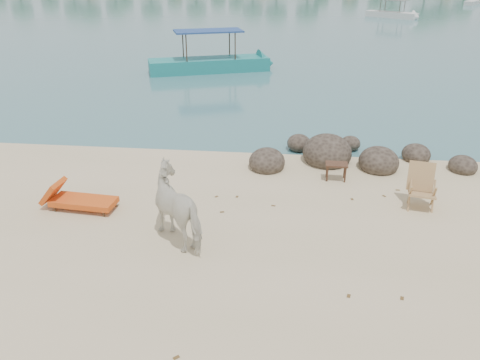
# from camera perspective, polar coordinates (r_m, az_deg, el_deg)

# --- Properties ---
(boulders) EXTENTS (6.29, 2.80, 1.05)m
(boulders) POSITION_cam_1_polar(r_m,az_deg,el_deg) (13.76, 12.42, 2.79)
(boulders) COLOR #2C241D
(boulders) RESTS_ON ground
(cow) EXTENTS (1.87, 1.83, 1.52)m
(cow) POSITION_cam_1_polar(r_m,az_deg,el_deg) (9.61, -7.13, -3.27)
(cow) COLOR silver
(cow) RESTS_ON ground
(side_table) EXTENTS (0.58, 0.38, 0.46)m
(side_table) POSITION_cam_1_polar(r_m,az_deg,el_deg) (12.59, 11.61, 0.88)
(side_table) COLOR #372216
(side_table) RESTS_ON ground
(lounge_chair) EXTENTS (1.92, 0.82, 0.56)m
(lounge_chair) POSITION_cam_1_polar(r_m,az_deg,el_deg) (11.47, -18.54, -2.23)
(lounge_chair) COLOR #CB4D17
(lounge_chair) RESTS_ON ground
(deck_chair) EXTENTS (0.78, 0.83, 1.02)m
(deck_chair) POSITION_cam_1_polar(r_m,az_deg,el_deg) (11.62, 21.39, -1.07)
(deck_chair) COLOR #A47552
(deck_chair) RESTS_ON ground
(boat_near) EXTENTS (7.14, 3.87, 3.41)m
(boat_near) POSITION_cam_1_polar(r_m,az_deg,el_deg) (25.23, -3.87, 16.97)
(boat_near) COLOR #1B7E7D
(boat_near) RESTS_ON water
(boat_mid) EXTENTS (5.50, 4.42, 2.84)m
(boat_mid) POSITION_cam_1_polar(r_m,az_deg,el_deg) (52.92, 18.14, 19.88)
(boat_mid) COLOR silver
(boat_mid) RESTS_ON water
(boat_far) EXTENTS (3.62, 5.01, 0.60)m
(boat_far) POSITION_cam_1_polar(r_m,az_deg,el_deg) (73.28, 26.50, 18.88)
(boat_far) COLOR silver
(boat_far) RESTS_ON water
(dead_leaves) EXTENTS (7.11, 7.38, 0.00)m
(dead_leaves) POSITION_cam_1_polar(r_m,az_deg,el_deg) (9.40, 7.15, -9.38)
(dead_leaves) COLOR brown
(dead_leaves) RESTS_ON ground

